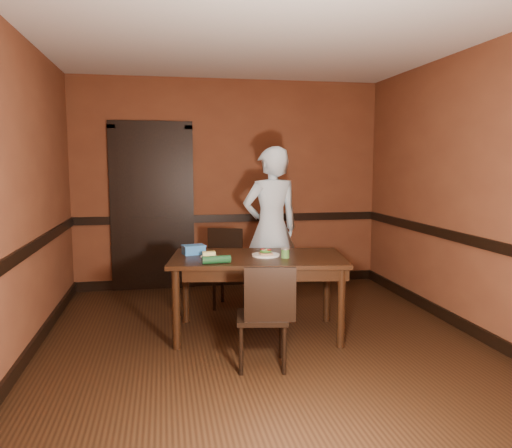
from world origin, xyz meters
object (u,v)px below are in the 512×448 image
object	(u,v)px
sandwich_plate	(266,254)
cheese_saucer	(209,255)
person	(271,229)
sauce_jar	(285,253)
chair_far	(233,269)
chair_near	(262,315)
dining_table	(258,295)
food_tub	(194,250)

from	to	relation	value
sandwich_plate	cheese_saucer	distance (m)	0.53
sandwich_plate	cheese_saucer	size ratio (longest dim) A/B	1.65
person	sauce_jar	bearing A→B (deg)	73.75
chair_far	chair_near	bearing A→B (deg)	-68.77
dining_table	chair_near	bearing A→B (deg)	-89.23
person	sauce_jar	xyz separation A→B (m)	(-0.07, -0.95, -0.10)
chair_far	sandwich_plate	xyz separation A→B (m)	(0.18, -0.94, 0.33)
chair_far	sauce_jar	world-z (taller)	chair_far
dining_table	sandwich_plate	size ratio (longest dim) A/B	6.17
sandwich_plate	dining_table	bearing A→B (deg)	177.32
sauce_jar	cheese_saucer	size ratio (longest dim) A/B	0.59
chair_near	person	xyz separation A→B (m)	(0.42, 1.57, 0.48)
dining_table	food_tub	bearing A→B (deg)	168.90
chair_far	person	world-z (taller)	person
dining_table	sandwich_plate	bearing A→B (deg)	6.31
chair_far	food_tub	distance (m)	0.94
person	sauce_jar	world-z (taller)	person
sandwich_plate	food_tub	size ratio (longest dim) A/B	1.08
person	food_tub	distance (m)	1.08
person	food_tub	size ratio (longest dim) A/B	7.49
sauce_jar	chair_near	bearing A→B (deg)	-118.75
sauce_jar	person	bearing A→B (deg)	85.65
dining_table	person	distance (m)	1.02
chair_near	food_tub	xyz separation A→B (m)	(-0.48, 0.97, 0.38)
chair_far	chair_near	xyz separation A→B (m)	(-0.01, -1.69, -0.02)
dining_table	sandwich_plate	world-z (taller)	sandwich_plate
person	cheese_saucer	bearing A→B (deg)	33.35
person	food_tub	xyz separation A→B (m)	(-0.89, -0.60, -0.10)
sauce_jar	chair_far	bearing A→B (deg)	107.51
chair_far	sandwich_plate	bearing A→B (deg)	-57.68
sandwich_plate	food_tub	bearing A→B (deg)	161.80
chair_near	sauce_jar	xyz separation A→B (m)	(0.34, 0.63, 0.38)
sandwich_plate	sauce_jar	bearing A→B (deg)	-39.46
food_tub	chair_far	bearing A→B (deg)	42.33
cheese_saucer	person	bearing A→B (deg)	45.24
food_tub	chair_near	bearing A→B (deg)	-77.82
person	food_tub	bearing A→B (deg)	22.04
food_tub	cheese_saucer	bearing A→B (deg)	-65.51
chair_far	person	bearing A→B (deg)	4.95
dining_table	cheese_saucer	distance (m)	0.60
sauce_jar	sandwich_plate	bearing A→B (deg)	140.54
food_tub	sandwich_plate	bearing A→B (deg)	-32.09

